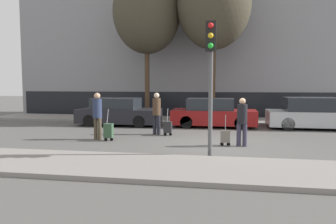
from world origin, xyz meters
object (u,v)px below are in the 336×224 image
(pedestrian_right, at_px, (242,119))
(parked_car_0, at_px, (119,112))
(traffic_light, at_px, (211,62))
(trolley_right, at_px, (225,136))
(bare_tree_near_crossing, at_px, (214,4))
(parked_bicycle, at_px, (215,112))
(bare_tree_down_street, at_px, (147,12))
(trolley_left, at_px, (109,131))
(parked_car_1, at_px, (213,114))
(parked_car_2, at_px, (313,114))
(pedestrian_left, at_px, (97,113))
(trolley_center, at_px, (168,127))
(pedestrian_center, at_px, (157,111))

(pedestrian_right, bearing_deg, parked_car_0, 141.96)
(pedestrian_right, xyz_separation_m, traffic_light, (-0.98, -2.08, 1.78))
(pedestrian_right, distance_m, trolley_right, 0.82)
(bare_tree_near_crossing, bearing_deg, parked_bicycle, 66.08)
(bare_tree_near_crossing, relative_size, bare_tree_down_street, 1.04)
(traffic_light, relative_size, bare_tree_near_crossing, 0.43)
(parked_bicycle, bearing_deg, trolley_left, -117.10)
(parked_car_1, distance_m, trolley_left, 5.94)
(parked_car_2, bearing_deg, bare_tree_down_street, 164.84)
(pedestrian_left, bearing_deg, parked_car_2, -130.16)
(trolley_center, bearing_deg, trolley_right, -38.18)
(trolley_left, distance_m, pedestrian_center, 2.40)
(trolley_left, distance_m, parked_bicycle, 8.15)
(pedestrian_left, distance_m, parked_bicycle, 8.22)
(pedestrian_center, bearing_deg, pedestrian_left, 61.45)
(trolley_left, xyz_separation_m, trolley_right, (4.28, -0.23, -0.06))
(parked_car_1, height_order, pedestrian_center, pedestrian_center)
(pedestrian_center, xyz_separation_m, trolley_right, (2.83, -2.04, -0.68))
(trolley_center, distance_m, pedestrian_right, 3.46)
(pedestrian_left, relative_size, traffic_light, 0.47)
(parked_car_0, bearing_deg, bare_tree_down_street, 70.54)
(parked_car_1, relative_size, trolley_right, 3.83)
(parked_car_1, distance_m, pedestrian_right, 5.04)
(parked_car_0, bearing_deg, bare_tree_near_crossing, 26.57)
(pedestrian_right, height_order, parked_bicycle, pedestrian_right)
(trolley_left, bearing_deg, parked_car_0, 103.97)
(bare_tree_down_street, bearing_deg, pedestrian_right, -55.39)
(parked_car_2, height_order, trolley_right, parked_car_2)
(trolley_left, distance_m, bare_tree_near_crossing, 9.86)
(parked_car_1, distance_m, pedestrian_left, 6.12)
(parked_car_2, bearing_deg, trolley_right, -128.87)
(pedestrian_center, distance_m, parked_bicycle, 5.91)
(trolley_left, height_order, parked_bicycle, trolley_left)
(pedestrian_center, height_order, parked_bicycle, pedestrian_center)
(pedestrian_right, xyz_separation_m, parked_bicycle, (-1.12, 7.48, -0.44))
(trolley_center, bearing_deg, bare_tree_near_crossing, 73.15)
(bare_tree_near_crossing, bearing_deg, pedestrian_right, -79.96)
(parked_car_1, distance_m, trolley_center, 3.53)
(pedestrian_center, bearing_deg, parked_bicycle, -90.51)
(trolley_center, height_order, bare_tree_near_crossing, bare_tree_near_crossing)
(parked_car_2, distance_m, bare_tree_near_crossing, 7.76)
(bare_tree_near_crossing, height_order, bare_tree_down_street, bare_tree_near_crossing)
(parked_car_1, height_order, bare_tree_down_street, bare_tree_down_street)
(parked_car_1, relative_size, pedestrian_left, 2.29)
(parked_car_2, xyz_separation_m, pedestrian_center, (-6.88, -2.98, 0.31))
(pedestrian_right, relative_size, traffic_light, 0.43)
(parked_bicycle, bearing_deg, bare_tree_near_crossing, -113.92)
(pedestrian_right, bearing_deg, trolley_right, -179.93)
(parked_car_0, bearing_deg, parked_car_1, 1.23)
(pedestrian_left, xyz_separation_m, trolley_right, (4.79, -0.44, -0.70))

